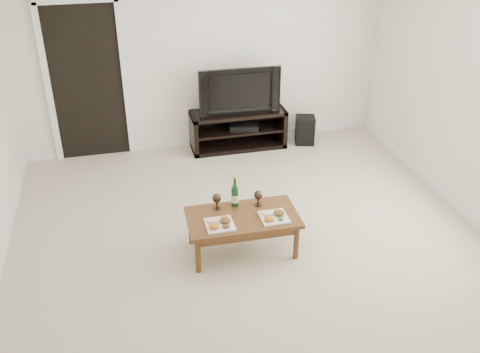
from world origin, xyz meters
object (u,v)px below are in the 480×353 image
(television, at_px, (238,89))
(coffee_table, at_px, (243,233))
(media_console, at_px, (238,129))
(subwoofer, at_px, (305,130))

(television, height_order, coffee_table, television)
(media_console, bearing_deg, coffee_table, -102.66)
(television, xyz_separation_m, coffee_table, (-0.54, -2.40, -0.66))
(television, bearing_deg, media_console, 0.00)
(media_console, relative_size, subwoofer, 3.32)
(media_console, height_order, television, television)
(media_console, height_order, coffee_table, media_console)
(subwoofer, xyz_separation_m, coffee_table, (-1.51, -2.32, 0.01))
(subwoofer, bearing_deg, coffee_table, -107.63)
(coffee_table, bearing_deg, media_console, 77.34)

